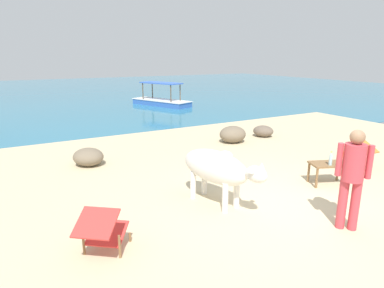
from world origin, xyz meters
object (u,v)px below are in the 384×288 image
(deck_chair_near, at_px, (102,229))
(person_standing, at_px, (353,173))
(bottle, at_px, (331,160))
(boat_blue, at_px, (161,100))
(deck_chair_far, at_px, (358,153))
(cow, at_px, (217,168))
(low_bench_table, at_px, (328,167))

(deck_chair_near, height_order, person_standing, person_standing)
(bottle, xyz_separation_m, boat_blue, (1.86, 12.85, -0.34))
(bottle, bearing_deg, deck_chair_far, 16.59)
(bottle, distance_m, person_standing, 1.85)
(person_standing, bearing_deg, deck_chair_far, -9.95)
(deck_chair_near, relative_size, deck_chair_far, 1.16)
(boat_blue, bearing_deg, bottle, 149.21)
(cow, height_order, low_bench_table, cow)
(deck_chair_far, distance_m, boat_blue, 12.37)
(bottle, xyz_separation_m, person_standing, (-1.23, -1.34, 0.35))
(person_standing, bearing_deg, boat_blue, 35.29)
(deck_chair_near, relative_size, person_standing, 0.57)
(low_bench_table, height_order, deck_chair_near, deck_chair_near)
(bottle, bearing_deg, low_bench_table, 48.91)
(bottle, relative_size, deck_chair_near, 0.32)
(cow, xyz_separation_m, deck_chair_near, (-2.27, -0.61, -0.32))
(low_bench_table, bearing_deg, person_standing, -110.71)
(cow, height_order, person_standing, person_standing)
(boat_blue, bearing_deg, low_bench_table, 149.53)
(deck_chair_far, height_order, boat_blue, boat_blue)
(bottle, distance_m, deck_chair_far, 1.72)
(low_bench_table, height_order, person_standing, person_standing)
(boat_blue, bearing_deg, deck_chair_near, 130.30)
(low_bench_table, height_order, bottle, bottle)
(deck_chair_far, bearing_deg, person_standing, 126.20)
(low_bench_table, bearing_deg, deck_chair_far, 35.83)
(person_standing, distance_m, boat_blue, 14.54)
(deck_chair_far, xyz_separation_m, person_standing, (-2.86, -1.82, 0.56))
(low_bench_table, xyz_separation_m, boat_blue, (1.77, 12.75, -0.14))
(low_bench_table, xyz_separation_m, deck_chair_far, (1.55, 0.39, -0.01))
(cow, xyz_separation_m, low_bench_table, (2.63, -0.35, -0.31))
(low_bench_table, bearing_deg, cow, -165.88)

